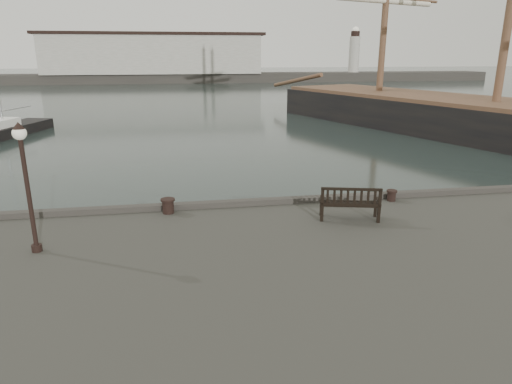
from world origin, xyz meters
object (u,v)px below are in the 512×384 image
at_px(bollard_right, 391,195).
at_px(tall_ship_main, 492,129).
at_px(lamp_post, 25,171).
at_px(bollard_left, 168,206).
at_px(yacht_d, 8,133).
at_px(bench, 349,209).

height_order(bollard_right, tall_ship_main, tall_ship_main).
bearing_deg(bollard_right, lamp_post, -167.44).
relative_size(bollard_left, yacht_d, 0.04).
xyz_separation_m(bench, bollard_right, (2.05, 1.47, -0.14)).
distance_m(bench, bollard_right, 2.52).
bearing_deg(yacht_d, bench, -38.46).
height_order(bollard_left, bollard_right, bollard_left).
xyz_separation_m(bollard_right, yacht_d, (-20.36, 25.31, -1.51)).
relative_size(lamp_post, tall_ship_main, 0.08).
xyz_separation_m(lamp_post, tall_ship_main, (27.12, 19.80, -2.83)).
relative_size(bench, lamp_post, 0.57).
bearing_deg(bollard_right, yacht_d, 128.81).
height_order(bench, bollard_right, bench).
relative_size(bollard_right, lamp_post, 0.11).
relative_size(bollard_left, tall_ship_main, 0.01).
distance_m(bench, yacht_d, 32.48).
bearing_deg(bollard_left, yacht_d, 117.18).
distance_m(bench, lamp_post, 8.74).
xyz_separation_m(bollard_right, tall_ship_main, (16.56, 17.45, -0.94)).
bearing_deg(bench, lamp_post, -159.93).
xyz_separation_m(bollard_left, lamp_post, (-3.20, -2.35, 1.84)).
xyz_separation_m(yacht_d, tall_ship_main, (36.92, -7.86, 0.57)).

